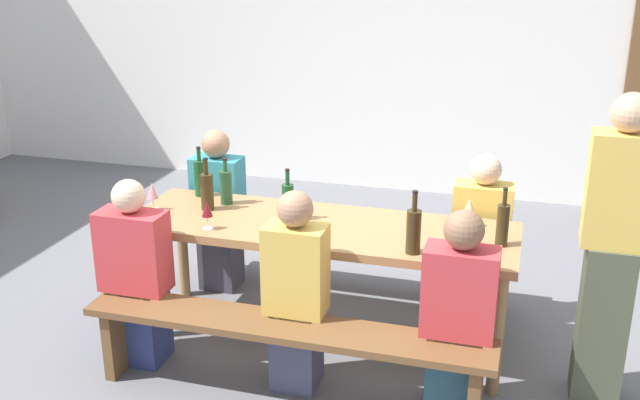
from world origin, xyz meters
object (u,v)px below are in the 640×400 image
at_px(bench_near, 284,339).
at_px(seated_guest_far_1, 480,244).
at_px(bench_far, 347,244).
at_px(wine_bottle_2, 200,177).
at_px(wine_bottle_1, 288,201).
at_px(wine_glass_1, 207,210).
at_px(seated_guest_far_0, 219,214).
at_px(wine_bottle_5, 503,224).
at_px(wine_bottle_4, 414,230).
at_px(seated_guest_near_1, 296,296).
at_px(tasting_table, 320,237).
at_px(wine_glass_2, 469,207).
at_px(wine_bottle_0, 207,191).
at_px(standing_host, 611,258).
at_px(seated_guest_near_2, 458,320).
at_px(wine_bottle_3, 226,186).
at_px(wine_glass_0, 152,192).
at_px(seated_guest_near_0, 136,278).

relative_size(bench_near, seated_guest_far_1, 1.97).
height_order(bench_far, wine_bottle_2, wine_bottle_2).
relative_size(wine_bottle_1, wine_bottle_2, 0.96).
height_order(wine_glass_1, seated_guest_far_0, seated_guest_far_0).
bearing_deg(wine_bottle_5, bench_near, -148.30).
xyz_separation_m(wine_bottle_4, seated_guest_near_1, (-0.57, -0.25, -0.34)).
distance_m(tasting_table, seated_guest_near_1, 0.53).
bearing_deg(wine_glass_2, seated_guest_far_0, 169.61).
bearing_deg(wine_bottle_2, wine_bottle_4, -20.10).
bearing_deg(wine_bottle_2, seated_guest_far_1, 7.55).
relative_size(wine_glass_2, seated_guest_far_0, 0.15).
height_order(tasting_table, wine_bottle_1, wine_bottle_1).
bearing_deg(bench_near, wine_bottle_0, 135.76).
xyz_separation_m(tasting_table, wine_bottle_2, (-0.88, 0.28, 0.20)).
distance_m(bench_far, standing_host, 1.84).
height_order(seated_guest_near_1, seated_guest_near_2, seated_guest_near_1).
relative_size(wine_bottle_4, seated_guest_far_0, 0.31).
height_order(wine_bottle_3, seated_guest_far_1, seated_guest_far_1).
bearing_deg(bench_far, wine_glass_1, -123.02).
height_order(wine_bottle_3, standing_host, standing_host).
bearing_deg(bench_near, standing_host, 17.08).
bearing_deg(wine_glass_0, tasting_table, 3.06).
relative_size(wine_bottle_0, standing_host, 0.20).
height_order(wine_bottle_0, wine_bottle_1, wine_bottle_0).
height_order(wine_bottle_5, seated_guest_far_0, seated_guest_far_0).
height_order(wine_bottle_0, seated_guest_far_1, seated_guest_far_1).
bearing_deg(wine_glass_2, wine_bottle_3, -179.21).
bearing_deg(seated_guest_far_0, wine_bottle_5, 74.13).
bearing_deg(bench_near, wine_glass_1, 145.36).
height_order(bench_far, wine_bottle_4, wine_bottle_4).
distance_m(wine_bottle_0, standing_host, 2.32).
height_order(seated_guest_near_2, seated_guest_far_1, seated_guest_near_2).
bearing_deg(seated_guest_far_0, wine_glass_1, 19.90).
relative_size(wine_bottle_0, wine_bottle_3, 1.11).
height_order(wine_bottle_3, seated_guest_near_0, seated_guest_near_0).
distance_m(wine_bottle_0, wine_bottle_3, 0.15).
xyz_separation_m(tasting_table, wine_glass_0, (-1.05, -0.06, 0.20)).
relative_size(wine_bottle_0, seated_guest_near_2, 0.30).
bearing_deg(seated_guest_near_1, wine_bottle_2, 48.76).
relative_size(wine_bottle_0, seated_guest_far_1, 0.30).
relative_size(tasting_table, wine_bottle_1, 7.24).
xyz_separation_m(wine_bottle_1, seated_guest_near_0, (-0.73, -0.53, -0.35)).
height_order(wine_bottle_2, wine_glass_0, wine_bottle_2).
height_order(wine_bottle_0, wine_bottle_4, wine_bottle_4).
distance_m(wine_glass_0, seated_guest_near_0, 0.59).
distance_m(tasting_table, wine_bottle_4, 0.67).
bearing_deg(seated_guest_far_0, wine_bottle_4, 62.05).
bearing_deg(wine_glass_0, seated_guest_near_1, -23.29).
relative_size(wine_bottle_0, wine_bottle_5, 1.00).
height_order(wine_bottle_0, wine_glass_2, wine_bottle_0).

